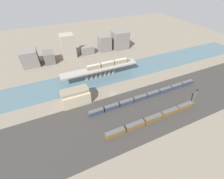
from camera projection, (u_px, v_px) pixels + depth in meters
name	position (u px, v px, depth m)	size (l,w,h in m)	color
ground_plane	(112.00, 93.00, 111.65)	(400.00, 400.00, 0.00)	#756B5B
railbed_yard	(128.00, 116.00, 94.62)	(280.00, 42.00, 0.01)	#33302D
river_water	(101.00, 77.00, 129.00)	(320.00, 28.07, 0.01)	#47606B
bridge	(100.00, 70.00, 124.89)	(65.01, 8.46, 8.74)	gray
train_on_bridge	(109.00, 64.00, 124.90)	(39.83, 2.72, 3.82)	gray
train_yard_near	(155.00, 117.00, 91.33)	(66.77, 2.97, 3.51)	brown
train_yard_mid	(148.00, 95.00, 107.27)	(89.97, 2.67, 3.43)	#2D384C
warehouse_building	(76.00, 96.00, 101.30)	(18.33, 10.94, 10.80)	tan
signal_tower	(194.00, 97.00, 97.50)	(1.00, 0.71, 13.82)	#4C4C51
city_block_far_left	(30.00, 58.00, 139.76)	(14.54, 15.79, 15.03)	slate
city_block_left	(49.00, 57.00, 145.51)	(9.61, 13.86, 10.61)	#605B56
city_block_center	(68.00, 46.00, 150.77)	(13.11, 11.91, 23.36)	gray
city_block_right	(87.00, 50.00, 161.62)	(13.95, 8.73, 8.14)	slate
city_block_far_right	(105.00, 43.00, 164.91)	(13.23, 10.03, 16.42)	slate
city_block_tall	(120.00, 40.00, 169.16)	(17.06, 14.29, 19.26)	slate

